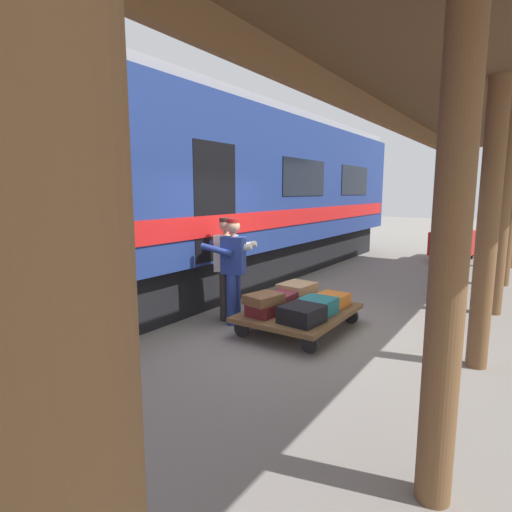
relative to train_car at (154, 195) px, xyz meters
The scene contains 14 objects.
ground_plane 3.84m from the train_car, behind, with size 60.00×60.00×0.00m, color gray.
platform_canopy 5.64m from the train_car, behind, with size 3.20×16.74×3.56m.
train_car is the anchor object (origin of this frame).
luggage_cart 3.61m from the train_car, behind, with size 1.39×1.87×0.31m.
suitcase_teal_softside 3.81m from the train_car, behind, with size 0.48×0.47×0.24m, color #1E666B.
suitcase_tan_vintage 3.28m from the train_car, 169.89° to the right, with size 0.49×0.59×0.29m, color tan.
suitcase_black_hardshell 3.84m from the train_car, behind, with size 0.52×0.53×0.24m, color black.
suitcase_burgundy_valise 3.25m from the train_car, behind, with size 0.38×0.47×0.23m, color maroon.
suitcase_orange_carryall 3.85m from the train_car, behind, with size 0.45×0.52×0.19m, color #CC6B23.
suitcase_maroon_trunk 3.31m from the train_car, 169.42° to the left, with size 0.39×0.45×0.18m, color maroon.
suitcase_brown_leather 3.23m from the train_car, 169.15° to the left, with size 0.40×0.52×0.14m, color brown.
porter_in_overalls 2.37m from the train_car, behind, with size 0.73×0.55×1.70m.
porter_by_door 2.19m from the train_car, behind, with size 0.73×0.57×1.70m.
baggage_tug 9.50m from the train_car, 115.54° to the right, with size 1.22×1.78×1.30m.
Camera 1 is at (-2.75, 5.50, 2.13)m, focal length 28.91 mm.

